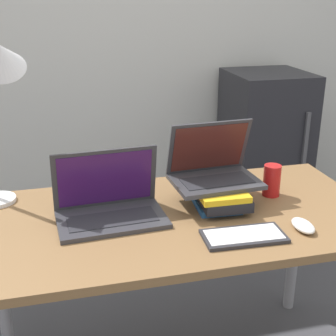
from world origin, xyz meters
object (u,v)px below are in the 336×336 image
(wireless_keyboard, at_px, (244,236))
(soda_can, at_px, (272,180))
(mini_fridge, at_px, (264,148))
(laptop_on_books, at_px, (213,170))
(laptop_left, at_px, (110,205))
(mouse, at_px, (303,226))
(book_stack, at_px, (218,195))

(wireless_keyboard, xyz_separation_m, soda_can, (0.23, 0.29, 0.05))
(soda_can, height_order, mini_fridge, mini_fridge)
(laptop_on_books, distance_m, wireless_keyboard, 0.31)
(laptop_left, xyz_separation_m, soda_can, (0.63, 0.04, 0.01))
(wireless_keyboard, relative_size, mouse, 2.43)
(laptop_on_books, xyz_separation_m, mouse, (0.22, -0.28, -0.11))
(book_stack, relative_size, mini_fridge, 0.27)
(mouse, bearing_deg, soda_can, 86.24)
(book_stack, bearing_deg, laptop_left, -179.17)
(book_stack, bearing_deg, soda_can, 9.44)
(wireless_keyboard, bearing_deg, book_stack, 89.84)
(laptop_left, height_order, wireless_keyboard, laptop_left)
(laptop_left, height_order, mouse, laptop_left)
(laptop_left, distance_m, book_stack, 0.40)
(laptop_on_books, bearing_deg, wireless_keyboard, -88.67)
(laptop_left, distance_m, mini_fridge, 1.70)
(book_stack, height_order, mouse, book_stack)
(book_stack, distance_m, laptop_on_books, 0.09)
(soda_can, bearing_deg, laptop_left, -176.00)
(laptop_on_books, height_order, soda_can, laptop_on_books)
(mouse, xyz_separation_m, soda_can, (0.02, 0.28, 0.05))
(laptop_on_books, relative_size, mini_fridge, 0.33)
(laptop_left, relative_size, book_stack, 1.40)
(book_stack, xyz_separation_m, mouse, (0.21, -0.24, -0.03))
(laptop_on_books, relative_size, soda_can, 2.66)
(laptop_left, xyz_separation_m, book_stack, (0.40, 0.01, -0.01))
(laptop_on_books, bearing_deg, soda_can, -0.78)
(laptop_on_books, relative_size, mouse, 2.93)
(wireless_keyboard, xyz_separation_m, mouse, (0.21, 0.01, 0.01))
(laptop_left, distance_m, laptop_on_books, 0.40)
(mouse, bearing_deg, book_stack, 130.99)
(laptop_on_books, xyz_separation_m, wireless_keyboard, (0.01, -0.29, -0.12))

